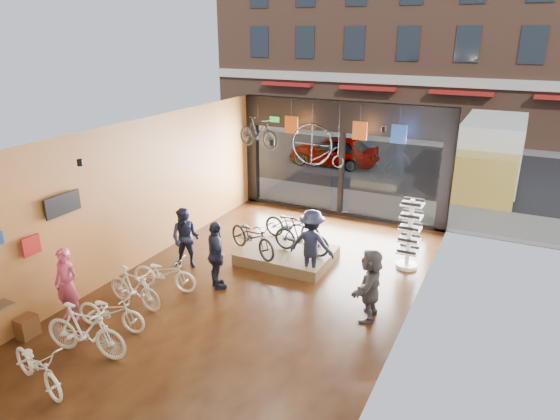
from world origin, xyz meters
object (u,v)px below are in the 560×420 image
Objects in this scene: box_truck at (489,157)px; street_car at (334,151)px; floor_bike_1 at (85,330)px; display_platform at (287,255)px; display_bike_right at (292,225)px; customer_1 at (186,238)px; customer_2 at (216,256)px; penny_farthing at (320,147)px; display_bike_left at (253,236)px; display_bike_mid at (302,236)px; customer_0 at (67,285)px; floor_bike_2 at (111,311)px; floor_bike_4 at (164,273)px; floor_bike_3 at (134,288)px; hung_bike at (258,132)px; customer_3 at (312,244)px; customer_5 at (370,284)px; sunglasses_rack at (409,234)px; floor_bike_0 at (37,366)px.

street_car is at bearing 171.45° from box_truck.
floor_bike_1 is 0.74× the size of display_platform.
display_bike_right reaches higher than floor_bike_1.
customer_1 is 0.95× the size of customer_2.
display_bike_left is at bearing -96.68° from penny_farthing.
customer_0 is (-3.36, -4.68, 0.04)m from display_bike_mid.
floor_bike_2 is 1.84m from floor_bike_4.
display_bike_mid is at bearing -134.26° from display_bike_right.
floor_bike_3 is 6.40m from hung_bike.
penny_farthing is (1.63, 5.74, 2.07)m from floor_bike_4.
floor_bike_3 is at bearing 94.50° from customer_2.
box_truck is 12.37m from customer_1.
customer_3 is (2.88, 2.18, 0.46)m from floor_bike_4.
floor_bike_4 is at bearing -125.46° from display_platform.
floor_bike_3 is at bearing -72.13° from customer_5.
penny_farthing is at bearing -9.76° from floor_bike_3.
floor_bike_3 is at bearing 43.54° from customer_0.
street_car reaches higher than display_bike_right.
sunglasses_rack is (5.42, -9.04, 0.25)m from street_car.
box_truck is 9.84m from display_bike_mid.
hung_bike is (0.14, 3.75, 2.12)m from customer_1.
floor_bike_1 is 0.96× the size of display_bike_left.
customer_2 is at bearing 37.25° from customer_3.
customer_5 is at bearing -29.99° from floor_bike_0.
street_car is 10.54m from sunglasses_rack.
display_bike_right is 1.12× the size of hung_bike.
sunglasses_rack is (3.01, 1.01, 0.79)m from display_platform.
customer_2 is 1.05× the size of customer_5.
customer_3 is 1.12× the size of hung_bike.
floor_bike_0 is 0.93× the size of display_bike_right.
customer_2 is at bearing -69.87° from floor_bike_4.
display_platform is 0.95m from display_bike_right.
display_bike_mid reaches higher than floor_bike_1.
floor_bike_4 is at bearing 175.45° from display_bike_left.
box_truck is 3.76× the size of customer_3.
customer_2 is (2.08, 2.56, 0.03)m from customer_0.
floor_bike_2 is at bearing 110.07° from customer_2.
hung_bike reaches higher than floor_bike_3.
floor_bike_4 is 1.03× the size of hung_bike.
hung_bike is (-0.41, 7.71, 2.39)m from floor_bike_1.
floor_bike_1 reaches higher than floor_bike_0.
display_bike_left is at bearing 119.76° from display_bike_mid.
display_bike_left is (1.21, 2.16, 0.36)m from floor_bike_4.
sunglasses_rack is at bearing -31.02° from penny_farthing.
customer_2 is (-1.28, -2.12, 0.07)m from display_bike_mid.
floor_bike_2 is 4.18m from display_bike_left.
customer_5 is at bearing -91.85° from sunglasses_rack.
hung_bike is (-0.37, 8.76, 2.50)m from floor_bike_0.
customer_1 is 0.91× the size of customer_3.
sunglasses_rack is 1.14× the size of penny_farthing.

